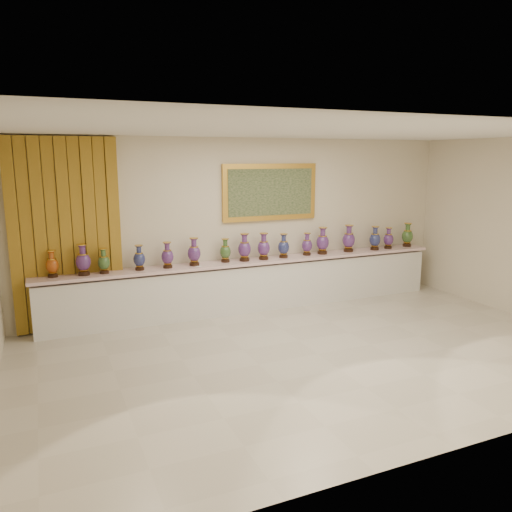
{
  "coord_description": "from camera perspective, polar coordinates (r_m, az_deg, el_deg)",
  "views": [
    {
      "loc": [
        -3.37,
        -5.61,
        2.68
      ],
      "look_at": [
        -0.19,
        1.7,
        1.09
      ],
      "focal_mm": 35.0,
      "sensor_mm": 36.0,
      "label": 1
    }
  ],
  "objects": [
    {
      "name": "vase_6",
      "position": [
        8.55,
        -3.53,
        0.52
      ],
      "size": [
        0.2,
        0.2,
        0.41
      ],
      "rotation": [
        0.0,
        0.0,
        -0.07
      ],
      "color": "black",
      "rests_on": "counter"
    },
    {
      "name": "ground",
      "position": [
        7.07,
        7.07,
        -11.06
      ],
      "size": [
        8.0,
        8.0,
        0.0
      ],
      "primitive_type": "plane",
      "color": "beige",
      "rests_on": "ground"
    },
    {
      "name": "vase_8",
      "position": [
        8.74,
        0.89,
        0.97
      ],
      "size": [
        0.26,
        0.26,
        0.47
      ],
      "rotation": [
        0.0,
        0.0,
        -0.22
      ],
      "color": "black",
      "rests_on": "counter"
    },
    {
      "name": "vase_7",
      "position": [
        8.61,
        -1.33,
        0.85
      ],
      "size": [
        0.29,
        0.29,
        0.48
      ],
      "rotation": [
        0.0,
        0.0,
        -0.37
      ],
      "color": "black",
      "rests_on": "counter"
    },
    {
      "name": "vase_4",
      "position": [
        8.2,
        -10.09,
        -0.04
      ],
      "size": [
        0.21,
        0.21,
        0.43
      ],
      "rotation": [
        0.0,
        0.0,
        -0.09
      ],
      "color": "black",
      "rests_on": "counter"
    },
    {
      "name": "counter",
      "position": [
        8.85,
        -0.33,
        -3.37
      ],
      "size": [
        7.28,
        0.48,
        0.9
      ],
      "color": "white",
      "rests_on": "ground"
    },
    {
      "name": "vase_3",
      "position": [
        8.14,
        -13.2,
        -0.32
      ],
      "size": [
        0.25,
        0.25,
        0.4
      ],
      "rotation": [
        0.0,
        0.0,
        -0.42
      ],
      "color": "black",
      "rests_on": "counter"
    },
    {
      "name": "vase_9",
      "position": [
        8.91,
        3.17,
        1.04
      ],
      "size": [
        0.22,
        0.22,
        0.44
      ],
      "rotation": [
        0.0,
        0.0,
        0.1
      ],
      "color": "black",
      "rests_on": "counter"
    },
    {
      "name": "label_card",
      "position": [
        8.27,
        -6.59,
        -1.18
      ],
      "size": [
        0.1,
        0.06,
        0.0
      ],
      "primitive_type": "cube",
      "color": "white",
      "rests_on": "counter"
    },
    {
      "name": "vase_14",
      "position": [
        10.14,
        14.9,
        1.88
      ],
      "size": [
        0.24,
        0.24,
        0.42
      ],
      "rotation": [
        0.0,
        0.0,
        0.3
      ],
      "color": "black",
      "rests_on": "counter"
    },
    {
      "name": "vase_11",
      "position": [
        9.32,
        7.62,
        1.6
      ],
      "size": [
        0.24,
        0.24,
        0.5
      ],
      "rotation": [
        0.0,
        0.0,
        0.05
      ],
      "color": "black",
      "rests_on": "counter"
    },
    {
      "name": "vase_0",
      "position": [
        8.05,
        -22.27,
        -0.97
      ],
      "size": [
        0.22,
        0.22,
        0.41
      ],
      "rotation": [
        0.0,
        0.0,
        -0.19
      ],
      "color": "black",
      "rests_on": "counter"
    },
    {
      "name": "room",
      "position": [
        8.17,
        -17.06,
        3.14
      ],
      "size": [
        8.0,
        8.0,
        8.0
      ],
      "color": "beige",
      "rests_on": "ground"
    },
    {
      "name": "vase_15",
      "position": [
        10.47,
        16.92,
        2.21
      ],
      "size": [
        0.26,
        0.26,
        0.47
      ],
      "rotation": [
        0.0,
        0.0,
        -0.19
      ],
      "color": "black",
      "rests_on": "counter"
    },
    {
      "name": "vase_10",
      "position": [
        9.18,
        5.85,
        1.24
      ],
      "size": [
        0.19,
        0.19,
        0.41
      ],
      "rotation": [
        0.0,
        0.0,
        -0.01
      ],
      "color": "black",
      "rests_on": "counter"
    },
    {
      "name": "vase_5",
      "position": [
        8.32,
        -7.09,
        0.33
      ],
      "size": [
        0.28,
        0.28,
        0.47
      ],
      "rotation": [
        0.0,
        0.0,
        -0.41
      ],
      "color": "black",
      "rests_on": "counter"
    },
    {
      "name": "vase_1",
      "position": [
        8.01,
        -19.15,
        -0.58
      ],
      "size": [
        0.25,
        0.25,
        0.48
      ],
      "rotation": [
        0.0,
        0.0,
        0.13
      ],
      "color": "black",
      "rests_on": "counter"
    },
    {
      "name": "vase_2",
      "position": [
        8.04,
        -16.99,
        -0.68
      ],
      "size": [
        0.22,
        0.22,
        0.39
      ],
      "rotation": [
        0.0,
        0.0,
        0.25
      ],
      "color": "black",
      "rests_on": "counter"
    },
    {
      "name": "vase_12",
      "position": [
        9.63,
        10.55,
        1.84
      ],
      "size": [
        0.28,
        0.28,
        0.51
      ],
      "rotation": [
        0.0,
        0.0,
        -0.21
      ],
      "color": "black",
      "rests_on": "counter"
    },
    {
      "name": "vase_13",
      "position": [
        9.93,
        13.44,
        1.87
      ],
      "size": [
        0.28,
        0.28,
        0.46
      ],
      "rotation": [
        0.0,
        0.0,
        0.38
      ],
      "color": "black",
      "rests_on": "counter"
    }
  ]
}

